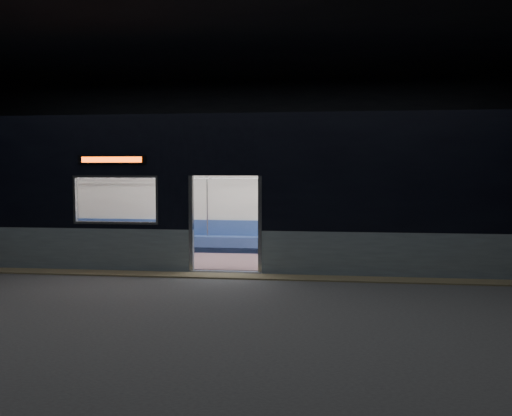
# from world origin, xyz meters

# --- Properties ---
(station_floor) EXTENTS (24.00, 14.00, 0.01)m
(station_floor) POSITION_xyz_m (0.00, 0.00, -0.01)
(station_floor) COLOR #47494C
(station_floor) RESTS_ON ground
(station_envelope) EXTENTS (24.00, 14.00, 5.00)m
(station_envelope) POSITION_xyz_m (0.00, 0.00, 3.66)
(station_envelope) COLOR black
(station_envelope) RESTS_ON station_floor
(tactile_strip) EXTENTS (22.80, 0.50, 0.03)m
(tactile_strip) POSITION_xyz_m (0.00, 0.55, 0.01)
(tactile_strip) COLOR #8C7F59
(tactile_strip) RESTS_ON station_floor
(metro_car) EXTENTS (18.00, 3.04, 3.35)m
(metro_car) POSITION_xyz_m (-0.00, 2.54, 1.85)
(metro_car) COLOR #92A6AF
(metro_car) RESTS_ON station_floor
(passenger) EXTENTS (0.44, 0.76, 1.47)m
(passenger) POSITION_xyz_m (4.40, 3.55, 0.84)
(passenger) COLOR black
(passenger) RESTS_ON metro_car
(handbag) EXTENTS (0.39, 0.35, 0.16)m
(handbag) POSITION_xyz_m (4.37, 3.29, 0.71)
(handbag) COLOR black
(handbag) RESTS_ON passenger
(transit_map) EXTENTS (1.03, 0.03, 0.67)m
(transit_map) POSITION_xyz_m (1.13, 3.85, 1.49)
(transit_map) COLOR white
(transit_map) RESTS_ON metro_car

